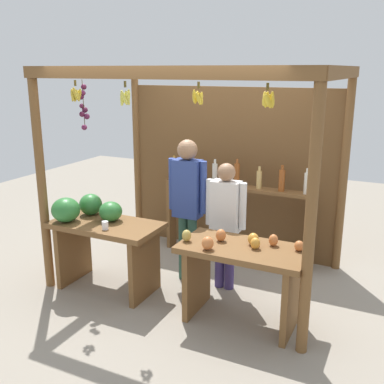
{
  "coord_description": "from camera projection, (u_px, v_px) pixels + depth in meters",
  "views": [
    {
      "loc": [
        2.14,
        -4.62,
        2.47
      ],
      "look_at": [
        0.0,
        -0.2,
        1.12
      ],
      "focal_mm": 42.21,
      "sensor_mm": 36.0,
      "label": 1
    }
  ],
  "objects": [
    {
      "name": "fruit_counter_right",
      "position": [
        242.0,
        267.0,
        4.43
      ],
      "size": [
        1.24,
        0.64,
        0.93
      ],
      "color": "brown",
      "rests_on": "ground"
    },
    {
      "name": "ground_plane",
      "position": [
        199.0,
        276.0,
        5.56
      ],
      "size": [
        12.0,
        12.0,
        0.0
      ],
      "primitive_type": "plane",
      "color": "gray",
      "rests_on": "ground"
    },
    {
      "name": "bottle_shelf_unit",
      "position": [
        236.0,
        200.0,
        5.91
      ],
      "size": [
        1.97,
        0.22,
        1.36
      ],
      "color": "brown",
      "rests_on": "ground"
    },
    {
      "name": "vendor_man",
      "position": [
        188.0,
        197.0,
        5.22
      ],
      "size": [
        0.48,
        0.23,
        1.71
      ],
      "rotation": [
        0.0,
        0.0,
        -0.19
      ],
      "color": "#2E5645",
      "rests_on": "ground"
    },
    {
      "name": "fruit_counter_left",
      "position": [
        98.0,
        229.0,
        5.13
      ],
      "size": [
        1.26,
        0.69,
        1.08
      ],
      "color": "brown",
      "rests_on": "ground"
    },
    {
      "name": "market_stall",
      "position": [
        215.0,
        154.0,
        5.58
      ],
      "size": [
        3.08,
        2.07,
        2.5
      ],
      "color": "brown",
      "rests_on": "ground"
    },
    {
      "name": "vendor_woman",
      "position": [
        226.0,
        216.0,
        5.05
      ],
      "size": [
        0.48,
        0.2,
        1.48
      ],
      "rotation": [
        0.0,
        0.0,
        0.0
      ],
      "color": "#3F316E",
      "rests_on": "ground"
    }
  ]
}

